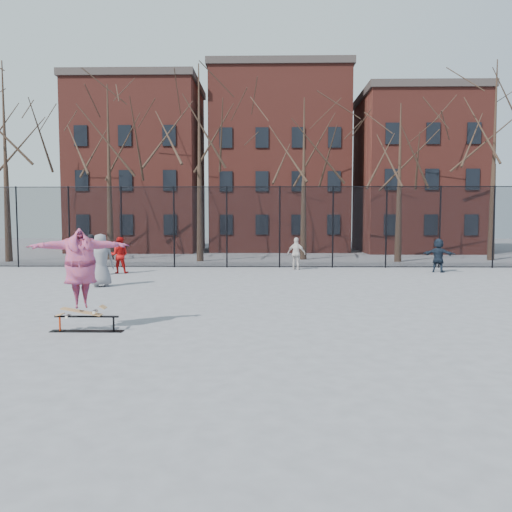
{
  "coord_description": "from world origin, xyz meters",
  "views": [
    {
      "loc": [
        0.51,
        -11.47,
        2.39
      ],
      "look_at": [
        0.26,
        1.5,
        1.43
      ],
      "focal_mm": 35.0,
      "sensor_mm": 36.0,
      "label": 1
    }
  ],
  "objects_px": {
    "bystander_white": "(296,254)",
    "skateboard": "(82,313)",
    "skater": "(81,271)",
    "bystander_grey": "(101,260)",
    "bystander_navy": "(438,255)",
    "bystander_black": "(91,255)",
    "bystander_red": "(120,255)",
    "skate_rail": "(87,325)"
  },
  "relations": [
    {
      "from": "bystander_navy",
      "to": "skateboard",
      "type": "bearing_deg",
      "value": 77.31
    },
    {
      "from": "bystander_grey",
      "to": "bystander_black",
      "type": "bearing_deg",
      "value": -89.85
    },
    {
      "from": "skateboard",
      "to": "skater",
      "type": "relative_size",
      "value": 0.44
    },
    {
      "from": "skateboard",
      "to": "bystander_white",
      "type": "bearing_deg",
      "value": 67.69
    },
    {
      "from": "skate_rail",
      "to": "bystander_navy",
      "type": "xyz_separation_m",
      "value": [
        11.57,
        12.05,
        0.63
      ]
    },
    {
      "from": "bystander_black",
      "to": "bystander_navy",
      "type": "xyz_separation_m",
      "value": [
        15.13,
        1.62,
        -0.11
      ]
    },
    {
      "from": "skate_rail",
      "to": "bystander_grey",
      "type": "height_order",
      "value": "bystander_grey"
    },
    {
      "from": "skateboard",
      "to": "bystander_white",
      "type": "relative_size",
      "value": 0.6
    },
    {
      "from": "bystander_black",
      "to": "bystander_navy",
      "type": "height_order",
      "value": "bystander_black"
    },
    {
      "from": "skate_rail",
      "to": "bystander_white",
      "type": "xyz_separation_m",
      "value": [
        5.26,
        13.07,
        0.63
      ]
    },
    {
      "from": "skater",
      "to": "skate_rail",
      "type": "bearing_deg",
      "value": -24.36
    },
    {
      "from": "skate_rail",
      "to": "bystander_red",
      "type": "bearing_deg",
      "value": 103.03
    },
    {
      "from": "bystander_grey",
      "to": "bystander_white",
      "type": "bearing_deg",
      "value": -164.46
    },
    {
      "from": "bystander_white",
      "to": "bystander_navy",
      "type": "distance_m",
      "value": 6.39
    },
    {
      "from": "bystander_black",
      "to": "bystander_navy",
      "type": "distance_m",
      "value": 15.21
    },
    {
      "from": "bystander_black",
      "to": "skater",
      "type": "bearing_deg",
      "value": 108.27
    },
    {
      "from": "bystander_red",
      "to": "bystander_white",
      "type": "bearing_deg",
      "value": -171.77
    },
    {
      "from": "bystander_red",
      "to": "bystander_black",
      "type": "bearing_deg",
      "value": 39.87
    },
    {
      "from": "skater",
      "to": "bystander_red",
      "type": "xyz_separation_m",
      "value": [
        -2.52,
        11.34,
        -0.5
      ]
    },
    {
      "from": "bystander_black",
      "to": "skateboard",
      "type": "bearing_deg",
      "value": 108.27
    },
    {
      "from": "bystander_white",
      "to": "skateboard",
      "type": "bearing_deg",
      "value": 91.84
    },
    {
      "from": "bystander_grey",
      "to": "bystander_black",
      "type": "distance_m",
      "value": 3.75
    },
    {
      "from": "skater",
      "to": "bystander_red",
      "type": "distance_m",
      "value": 11.63
    },
    {
      "from": "bystander_red",
      "to": "skater",
      "type": "bearing_deg",
      "value": 98.4
    },
    {
      "from": "skate_rail",
      "to": "skateboard",
      "type": "xyz_separation_m",
      "value": [
        -0.1,
        -0.0,
        0.26
      ]
    },
    {
      "from": "skate_rail",
      "to": "skateboard",
      "type": "relative_size",
      "value": 1.69
    },
    {
      "from": "bystander_black",
      "to": "bystander_red",
      "type": "bearing_deg",
      "value": -136.05
    },
    {
      "from": "bystander_navy",
      "to": "skater",
      "type": "bearing_deg",
      "value": 77.31
    },
    {
      "from": "bystander_black",
      "to": "bystander_red",
      "type": "xyz_separation_m",
      "value": [
        0.94,
        0.9,
        -0.08
      ]
    },
    {
      "from": "bystander_red",
      "to": "bystander_white",
      "type": "xyz_separation_m",
      "value": [
        7.89,
        1.73,
        -0.04
      ]
    },
    {
      "from": "skateboard",
      "to": "bystander_red",
      "type": "relative_size",
      "value": 0.57
    },
    {
      "from": "bystander_grey",
      "to": "bystander_black",
      "type": "height_order",
      "value": "bystander_grey"
    },
    {
      "from": "skate_rail",
      "to": "bystander_black",
      "type": "bearing_deg",
      "value": 108.83
    },
    {
      "from": "bystander_white",
      "to": "bystander_red",
      "type": "bearing_deg",
      "value": 36.53
    },
    {
      "from": "skater",
      "to": "bystander_navy",
      "type": "bearing_deg",
      "value": 21.57
    },
    {
      "from": "skateboard",
      "to": "bystander_navy",
      "type": "relative_size",
      "value": 0.6
    },
    {
      "from": "skateboard",
      "to": "skater",
      "type": "bearing_deg",
      "value": 0.0
    },
    {
      "from": "bystander_grey",
      "to": "bystander_navy",
      "type": "xyz_separation_m",
      "value": [
        13.58,
        5.03,
        -0.17
      ]
    },
    {
      "from": "skater",
      "to": "bystander_black",
      "type": "height_order",
      "value": "skater"
    },
    {
      "from": "bystander_grey",
      "to": "bystander_navy",
      "type": "bearing_deg",
      "value": 176.12
    },
    {
      "from": "skate_rail",
      "to": "bystander_navy",
      "type": "height_order",
      "value": "bystander_navy"
    },
    {
      "from": "bystander_grey",
      "to": "bystander_navy",
      "type": "relative_size",
      "value": 1.23
    }
  ]
}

